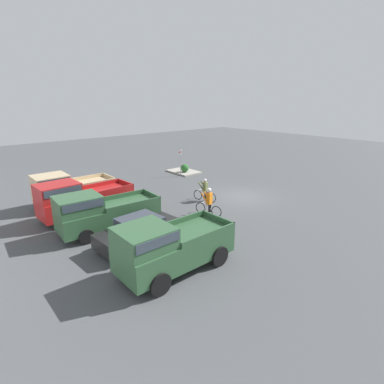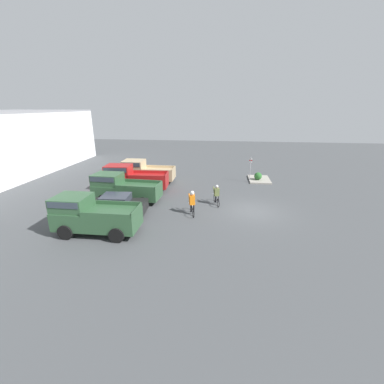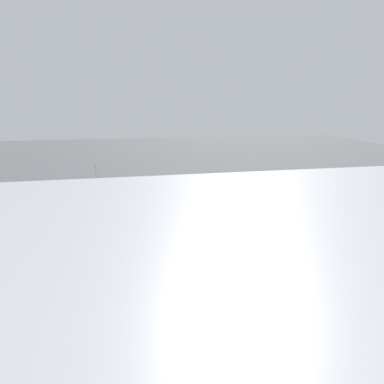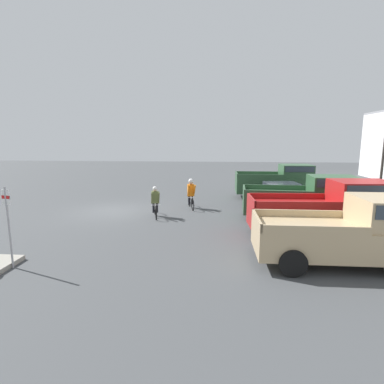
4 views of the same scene
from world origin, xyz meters
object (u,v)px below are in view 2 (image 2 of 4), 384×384
Objects in this scene: pickup_truck_1 at (122,187)px; fire_lane_sign at (250,167)px; pickup_truck_0 at (91,214)px; sedan_0 at (116,205)px; pickup_truck_3 at (144,171)px; cyclist_1 at (192,202)px; shrub at (258,176)px; pickup_truck_2 at (132,178)px; cyclist_0 at (217,195)px.

pickup_truck_1 is 12.76m from fire_lane_sign.
pickup_truck_0 is 1.15× the size of sedan_0.
pickup_truck_3 reaches higher than cyclist_1.
cyclist_1 is at bearing -81.87° from sedan_0.
fire_lane_sign is (12.36, -10.50, 0.34)m from pickup_truck_0.
pickup_truck_3 is at bearing 98.06° from shrub.
cyclist_1 is at bearing -128.09° from pickup_truck_2.
cyclist_0 is at bearing 154.76° from fire_lane_sign.
fire_lane_sign is (3.98, -10.95, 0.35)m from pickup_truck_2.
pickup_truck_3 is at bearing -1.99° from pickup_truck_1.
fire_lane_sign is (6.73, -10.83, 0.41)m from pickup_truck_1.
pickup_truck_1 is 2.14× the size of fire_lane_sign.
pickup_truck_2 is at bearing 2.47° from pickup_truck_1.
sedan_0 is 2.94m from pickup_truck_1.
pickup_truck_0 is 0.91× the size of pickup_truck_1.
cyclist_0 is (0.07, -7.69, -0.34)m from pickup_truck_1.
pickup_truck_3 is at bearing 3.39° from sedan_0.
pickup_truck_3 is (8.40, 0.50, 0.40)m from sedan_0.
fire_lane_sign reaches higher than cyclist_1.
sedan_0 is at bearing -166.28° from pickup_truck_1.
cyclist_0 is at bearing -38.09° from cyclist_1.
sedan_0 is 14.92m from shrub.
cyclist_1 reaches higher than cyclist_0.
shrub is (7.20, -11.73, -0.60)m from pickup_truck_1.
pickup_truck_0 reaches higher than shrub.
sedan_0 is at bearing 132.25° from shrub.
pickup_truck_0 reaches higher than cyclist_1.
pickup_truck_0 is 0.97× the size of pickup_truck_3.
shrub is at bearing -47.75° from sedan_0.
pickup_truck_3 is 2.00× the size of fire_lane_sign.
sedan_0 is 1.69× the size of fire_lane_sign.
shrub is (10.03, -11.04, -0.20)m from sedan_0.
pickup_truck_2 is 2.84m from pickup_truck_3.
cyclist_0 is at bearing 150.49° from shrub.
pickup_truck_2 is at bearing 3.05° from pickup_truck_0.
cyclist_1 is (3.56, -5.69, -0.29)m from pickup_truck_0.
pickup_truck_3 is at bearing 37.36° from cyclist_1.
shrub is (12.83, -11.41, -0.67)m from pickup_truck_0.
pickup_truck_3 is at bearing 0.69° from pickup_truck_0.
shrub is at bearing -62.14° from fire_lane_sign.
cyclist_0 is 2.71m from cyclist_1.
cyclist_1 is at bearing -57.96° from pickup_truck_0.
pickup_truck_3 is 9.31m from cyclist_0.
pickup_truck_1 is 5.57m from pickup_truck_3.
pickup_truck_0 is 16.22m from fire_lane_sign.
cyclist_0 is at bearing -52.29° from pickup_truck_0.
pickup_truck_1 is 6.37m from cyclist_1.
pickup_truck_0 is 6.72m from cyclist_1.
fire_lane_sign reaches higher than sedan_0.
shrub is at bearing -58.45° from pickup_truck_1.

